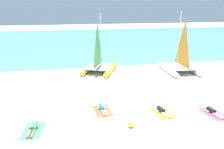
# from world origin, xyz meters

# --- Properties ---
(ground_plane) EXTENTS (120.00, 120.00, 0.00)m
(ground_plane) POSITION_xyz_m (0.00, 10.00, 0.00)
(ground_plane) COLOR silver
(ocean_water) EXTENTS (120.00, 40.00, 0.05)m
(ocean_water) POSITION_xyz_m (0.00, 32.67, 0.03)
(ocean_water) COLOR #5BB2C1
(ocean_water) RESTS_ON ground
(sailboat_yellow) EXTENTS (4.47, 5.30, 5.90)m
(sailboat_yellow) POSITION_xyz_m (-0.30, 10.88, 0.88)
(sailboat_yellow) COLOR yellow
(sailboat_yellow) RESTS_ON ground
(sailboat_white) EXTENTS (3.13, 4.75, 6.05)m
(sailboat_white) POSITION_xyz_m (7.80, 9.22, 0.90)
(sailboat_white) COLOR white
(sailboat_white) RESTS_ON ground
(towel_leftmost) EXTENTS (1.34, 2.03, 0.01)m
(towel_leftmost) POSITION_xyz_m (-5.60, -0.02, 0.01)
(towel_leftmost) COLOR #4CB266
(towel_leftmost) RESTS_ON ground
(sunbather_leftmost) EXTENTS (0.62, 1.57, 0.30)m
(sunbather_leftmost) POSITION_xyz_m (-5.59, 0.04, 0.13)
(sunbather_leftmost) COLOR #3FB28C
(sunbather_leftmost) RESTS_ON towel_leftmost
(towel_center_left) EXTENTS (1.28, 2.00, 0.01)m
(towel_center_left) POSITION_xyz_m (-1.44, 1.67, 0.01)
(towel_center_left) COLOR #EA5933
(towel_center_left) RESTS_ON ground
(sunbather_center_left) EXTENTS (0.58, 1.57, 0.30)m
(sunbather_center_left) POSITION_xyz_m (-1.44, 1.74, 0.13)
(sunbather_center_left) COLOR #268CCC
(sunbather_center_left) RESTS_ON towel_center_left
(towel_center_right) EXTENTS (1.42, 2.07, 0.01)m
(towel_center_right) POSITION_xyz_m (2.30, 0.58, 0.01)
(towel_center_right) COLOR yellow
(towel_center_right) RESTS_ON ground
(sunbather_center_right) EXTENTS (0.68, 1.56, 0.30)m
(sunbather_center_right) POSITION_xyz_m (2.29, 0.64, 0.13)
(sunbather_center_right) COLOR black
(sunbather_center_right) RESTS_ON towel_center_right
(towel_rightmost) EXTENTS (1.27, 1.99, 0.01)m
(towel_rightmost) POSITION_xyz_m (5.43, -0.14, 0.01)
(towel_rightmost) COLOR #D84C99
(towel_rightmost) RESTS_ON ground
(sunbather_rightmost) EXTENTS (0.58, 1.57, 0.30)m
(sunbather_rightmost) POSITION_xyz_m (5.43, -0.08, 0.13)
(sunbather_rightmost) COLOR black
(sunbather_rightmost) RESTS_ON towel_rightmost
(beach_ball) EXTENTS (0.38, 0.38, 0.38)m
(beach_ball) POSITION_xyz_m (-0.19, -0.71, 0.19)
(beach_ball) COLOR yellow
(beach_ball) RESTS_ON ground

